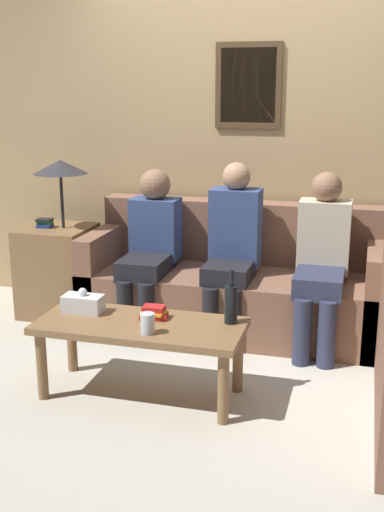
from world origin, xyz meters
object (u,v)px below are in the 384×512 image
Objects in this scene: person_left at (150,243)px; person_right at (322,256)px; couch_main at (234,286)px; drinking_glass at (148,324)px; coffee_table at (140,333)px; wine_bottle at (231,303)px; person_middle at (232,246)px.

person_right reaches higher than person_left.
couch_main is 1.34m from drinking_glass.
coffee_table is 3.78× the size of wine_bottle.
wine_bottle is 2.73× the size of drinking_glass.
person_middle is at bearing 101.56° from wine_bottle.
person_left reaches higher than drinking_glass.
drinking_glass is (-0.19, -1.31, 0.18)m from couch_main.
wine_bottle is 0.25× the size of person_middle.
person_right reaches higher than couch_main.
person_middle reaches higher than wine_bottle.
coffee_table is at bearing 123.71° from drinking_glass.
couch_main is 1.09m from wine_bottle.
couch_main is 1.21m from coffee_table.
coffee_table is 1.37m from person_right.
couch_main is 1.74× the size of person_middle.
person_left is 0.94× the size of person_middle.
person_left is at bearing 130.77° from wine_bottle.
person_right is (0.81, 1.14, 0.13)m from drinking_glass.
wine_bottle is 0.27× the size of person_left.
person_middle is 1.04× the size of person_right.
coffee_table is 1.10m from person_middle.
drinking_glass is at bearing -125.44° from person_right.
coffee_table is at bearing -103.78° from couch_main.
couch_main is at bearing 95.20° from person_middle.
person_left is at bearing 105.78° from coffee_table.
wine_bottle is at bearing -49.23° from person_left.
person_right is at bearing -1.99° from person_middle.
person_middle is at bearing -84.80° from couch_main.
wine_bottle is at bearing -79.35° from couch_main.
drinking_glass is (0.09, -0.14, 0.12)m from coffee_table.
person_left is (-0.58, -0.15, 0.31)m from couch_main.
person_right is (0.60, -0.02, -0.02)m from person_middle.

